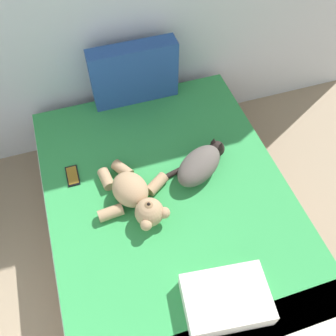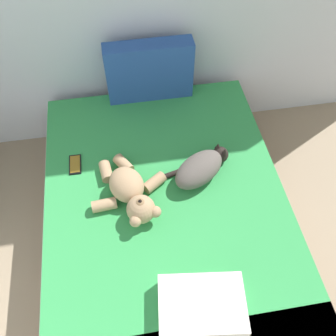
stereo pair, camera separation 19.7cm
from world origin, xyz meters
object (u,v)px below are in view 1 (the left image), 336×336
at_px(cat, 201,164).
at_px(teddy_bear, 136,196).
at_px(throw_pillow, 226,299).
at_px(bed, 172,223).
at_px(cell_phone, 73,176).
at_px(patterned_cushion, 134,74).

relative_size(cat, teddy_bear, 0.82).
bearing_deg(throw_pillow, bed, 95.90).
distance_m(cat, throw_pillow, 0.79).
distance_m(cat, cell_phone, 0.77).
bearing_deg(cell_phone, throw_pillow, -59.40).
distance_m(bed, throw_pillow, 0.68).
xyz_separation_m(teddy_bear, cell_phone, (-0.32, 0.30, -0.07)).
bearing_deg(bed, teddy_bear, 162.88).
bearing_deg(bed, patterned_cushion, 88.11).
distance_m(bed, patterned_cushion, 1.01).
bearing_deg(cat, patterned_cushion, 104.96).
distance_m(patterned_cushion, cat, 0.79).
bearing_deg(cat, throw_pillow, -102.14).
bearing_deg(cat, bed, -144.66).
xyz_separation_m(bed, patterned_cushion, (0.03, 0.91, 0.45)).
xyz_separation_m(bed, teddy_bear, (-0.20, 0.06, 0.31)).
bearing_deg(patterned_cushion, throw_pillow, -88.75).
height_order(patterned_cushion, throw_pillow, patterned_cushion).
xyz_separation_m(cat, throw_pillow, (-0.17, -0.77, -0.02)).
relative_size(bed, cat, 4.58).
bearing_deg(patterned_cushion, bed, -91.89).
bearing_deg(patterned_cushion, cell_phone, -134.65).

